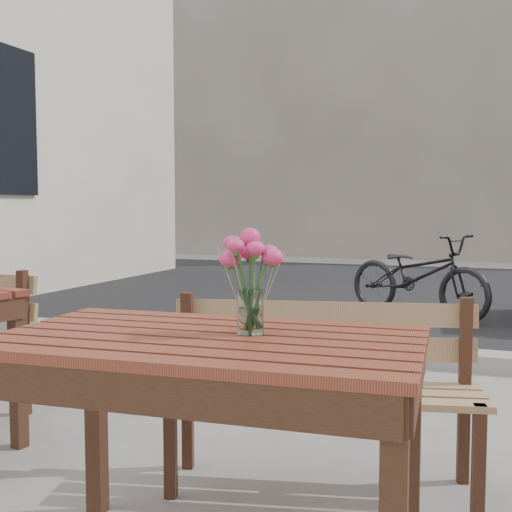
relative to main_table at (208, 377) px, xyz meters
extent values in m
cube|color=black|center=(-4.76, 4.53, 1.56)|extent=(0.06, 1.20, 1.80)
cube|color=black|center=(0.22, 7.03, -0.64)|extent=(30.00, 8.00, 0.00)
cube|color=gray|center=(0.22, 3.03, -0.58)|extent=(30.00, 0.25, 0.12)
cube|color=slate|center=(-2.78, 14.03, 3.36)|extent=(8.00, 3.00, 8.00)
cube|color=#5C2118|center=(0.00, 0.00, 0.11)|extent=(1.28, 0.79, 0.03)
cube|color=black|center=(-0.59, 0.28, -0.27)|extent=(0.07, 0.07, 0.74)
cube|color=black|center=(0.55, 0.34, -0.27)|extent=(0.07, 0.07, 0.74)
cube|color=olive|center=(0.15, 0.75, -0.23)|extent=(1.33, 0.62, 0.03)
cube|color=olive|center=(0.11, 0.93, -0.02)|extent=(1.25, 0.31, 0.35)
cube|color=black|center=(-0.38, 0.47, -0.43)|extent=(0.05, 0.05, 0.42)
cube|color=black|center=(0.76, 0.73, -0.43)|extent=(0.05, 0.05, 0.42)
cube|color=black|center=(-0.45, 0.76, -0.25)|extent=(0.05, 0.05, 0.78)
cube|color=black|center=(0.69, 1.02, -0.25)|extent=(0.05, 0.05, 0.78)
cylinder|color=white|center=(0.11, 0.07, 0.19)|extent=(0.08, 0.08, 0.13)
cylinder|color=#2F6228|center=(0.11, 0.07, 0.26)|extent=(0.05, 0.05, 0.27)
cube|color=black|center=(-1.31, 0.71, -0.28)|extent=(0.07, 0.07, 0.73)
cube|color=black|center=(-1.62, 1.11, -0.24)|extent=(0.05, 0.05, 0.80)
imported|color=black|center=(0.07, 5.12, -0.20)|extent=(1.75, 1.30, 0.88)
camera|label=1|loc=(0.78, -1.70, 0.50)|focal=45.00mm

